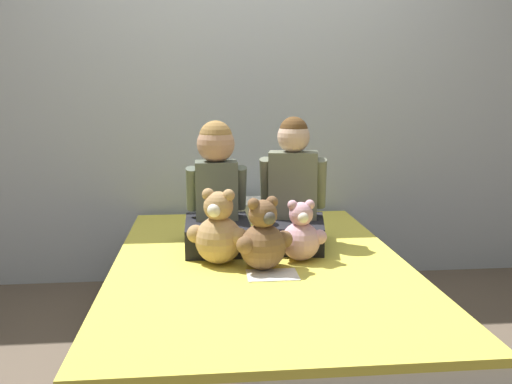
# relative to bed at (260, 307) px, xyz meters

# --- Properties ---
(ground_plane) EXTENTS (14.00, 14.00, 0.00)m
(ground_plane) POSITION_rel_bed_xyz_m (0.00, 0.00, -0.22)
(ground_plane) COLOR brown
(wall_behind_bed) EXTENTS (8.00, 0.06, 2.50)m
(wall_behind_bed) POSITION_rel_bed_xyz_m (0.00, 1.06, 1.03)
(wall_behind_bed) COLOR silver
(wall_behind_bed) RESTS_ON ground_plane
(bed) EXTENTS (1.30, 1.95, 0.44)m
(bed) POSITION_rel_bed_xyz_m (0.00, 0.00, 0.00)
(bed) COLOR #2D2D33
(bed) RESTS_ON ground_plane
(child_on_left) EXTENTS (0.31, 0.40, 0.61)m
(child_on_left) POSITION_rel_bed_xyz_m (-0.18, 0.26, 0.47)
(child_on_left) COLOR black
(child_on_left) RESTS_ON bed
(child_on_right) EXTENTS (0.37, 0.43, 0.63)m
(child_on_right) POSITION_rel_bed_xyz_m (0.19, 0.25, 0.46)
(child_on_right) COLOR black
(child_on_right) RESTS_ON bed
(teddy_bear_held_by_left_child) EXTENTS (0.26, 0.21, 0.33)m
(teddy_bear_held_by_left_child) POSITION_rel_bed_xyz_m (-0.18, -0.02, 0.36)
(teddy_bear_held_by_left_child) COLOR tan
(teddy_bear_held_by_left_child) RESTS_ON bed
(teddy_bear_held_by_right_child) EXTENTS (0.23, 0.17, 0.28)m
(teddy_bear_held_by_right_child) POSITION_rel_bed_xyz_m (0.18, -0.01, 0.34)
(teddy_bear_held_by_right_child) COLOR #DBA3B2
(teddy_bear_held_by_right_child) RESTS_ON bed
(teddy_bear_between_children) EXTENTS (0.25, 0.20, 0.31)m
(teddy_bear_between_children) POSITION_rel_bed_xyz_m (0.00, -0.12, 0.35)
(teddy_bear_between_children) COLOR brown
(teddy_bear_between_children) RESTS_ON bed
(pillow_at_headboard) EXTENTS (0.50, 0.27, 0.11)m
(pillow_at_headboard) POSITION_rel_bed_xyz_m (0.00, 0.81, 0.28)
(pillow_at_headboard) COLOR silver
(pillow_at_headboard) RESTS_ON bed
(sign_card) EXTENTS (0.21, 0.15, 0.00)m
(sign_card) POSITION_rel_bed_xyz_m (0.03, -0.20, 0.22)
(sign_card) COLOR white
(sign_card) RESTS_ON bed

